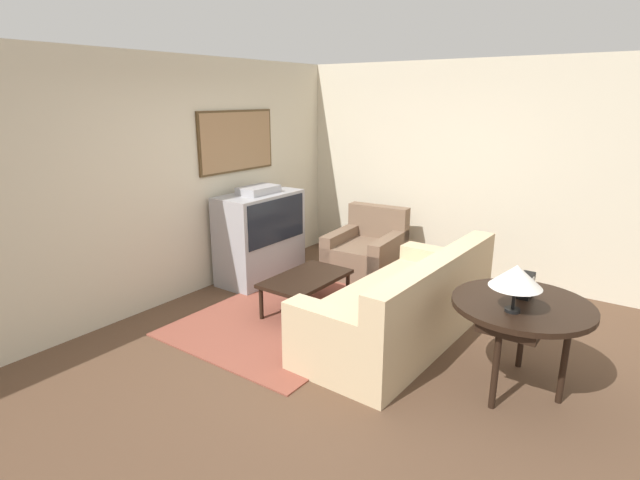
{
  "coord_description": "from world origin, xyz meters",
  "views": [
    {
      "loc": [
        -3.58,
        -2.39,
        2.26
      ],
      "look_at": [
        0.66,
        0.66,
        0.75
      ],
      "focal_mm": 28.0,
      "sensor_mm": 36.0,
      "label": 1
    }
  ],
  "objects": [
    {
      "name": "armchair",
      "position": [
        1.85,
        0.76,
        0.28
      ],
      "size": [
        1.03,
        0.91,
        0.85
      ],
      "rotation": [
        0.0,
        0.0,
        -1.48
      ],
      "color": "brown",
      "rests_on": "ground_plane"
    },
    {
      "name": "couch",
      "position": [
        0.44,
        -0.48,
        0.31
      ],
      "size": [
        2.3,
        1.04,
        0.88
      ],
      "rotation": [
        0.0,
        0.0,
        3.11
      ],
      "color": "#CCB289",
      "rests_on": "ground_plane"
    },
    {
      "name": "wall_right",
      "position": [
        2.63,
        0.0,
        1.35
      ],
      "size": [
        0.06,
        12.0,
        2.7
      ],
      "color": "beige",
      "rests_on": "ground_plane"
    },
    {
      "name": "area_rug",
      "position": [
        0.3,
        0.7,
        0.01
      ],
      "size": [
        2.55,
        1.8,
        0.01
      ],
      "color": "brown",
      "rests_on": "ground_plane"
    },
    {
      "name": "wall_back",
      "position": [
        0.02,
        2.13,
        1.36
      ],
      "size": [
        12.0,
        0.1,
        2.7
      ],
      "color": "beige",
      "rests_on": "ground_plane"
    },
    {
      "name": "mantel_clock",
      "position": [
        0.32,
        -1.57,
        0.84
      ],
      "size": [
        0.17,
        0.1,
        0.19
      ],
      "color": "black",
      "rests_on": "console_table"
    },
    {
      "name": "tv",
      "position": [
        0.88,
        1.75,
        0.57
      ],
      "size": [
        1.12,
        0.58,
        1.2
      ],
      "color": "#9E9EA3",
      "rests_on": "ground_plane"
    },
    {
      "name": "coffee_table",
      "position": [
        0.41,
        0.66,
        0.36
      ],
      "size": [
        1.0,
        0.59,
        0.4
      ],
      "color": "black",
      "rests_on": "ground_plane"
    },
    {
      "name": "table_lamp",
      "position": [
        -0.03,
        -1.57,
        1.02
      ],
      "size": [
        0.38,
        0.38,
        0.36
      ],
      "color": "black",
      "rests_on": "console_table"
    },
    {
      "name": "console_table",
      "position": [
        0.2,
        -1.59,
        0.67
      ],
      "size": [
        1.06,
        1.06,
        0.74
      ],
      "color": "black",
      "rests_on": "ground_plane"
    },
    {
      "name": "ground_plane",
      "position": [
        0.0,
        0.0,
        0.0
      ],
      "size": [
        12.0,
        12.0,
        0.0
      ],
      "primitive_type": "plane",
      "color": "brown"
    }
  ]
}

